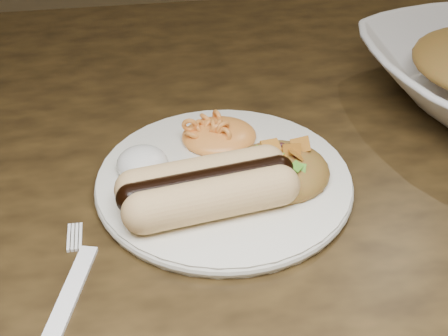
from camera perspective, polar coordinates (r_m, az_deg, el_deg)
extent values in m
cube|color=#433015|center=(0.67, -3.62, -1.26)|extent=(1.60, 0.90, 0.04)
cylinder|color=silver|center=(0.62, 0.00, -1.22)|extent=(0.30, 0.30, 0.01)
cylinder|color=#F3DB79|center=(0.56, -1.29, -2.79)|extent=(0.13, 0.06, 0.04)
cylinder|color=#F3DB79|center=(0.59, -1.73, -0.82)|extent=(0.13, 0.06, 0.04)
cylinder|color=black|center=(0.57, -1.52, -1.47)|extent=(0.14, 0.05, 0.03)
ellipsoid|color=#EC994A|center=(0.66, -0.46, 3.74)|extent=(0.10, 0.09, 0.03)
ellipsoid|color=white|center=(0.62, -7.53, 0.97)|extent=(0.06, 0.06, 0.03)
ellipsoid|color=#BE3E23|center=(0.61, 5.15, 0.16)|extent=(0.10, 0.09, 0.04)
cube|color=white|center=(0.54, -13.75, -10.79)|extent=(0.05, 0.12, 0.00)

